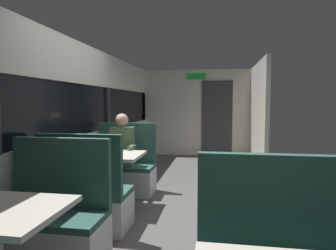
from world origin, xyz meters
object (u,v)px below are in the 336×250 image
dining_table_mid_window (108,161)px  seated_passenger (123,160)px  bench_mid_window_facing_end (87,200)px  bench_near_window_facing_entry (53,225)px  bench_mid_window_facing_entry (125,172)px

dining_table_mid_window → seated_passenger: (0.00, 0.63, -0.10)m
bench_mid_window_facing_end → dining_table_mid_window: bearing=90.0°
seated_passenger → dining_table_mid_window: bearing=-90.0°
bench_near_window_facing_entry → bench_mid_window_facing_entry: 2.08m
bench_mid_window_facing_end → seated_passenger: size_ratio=0.87×
seated_passenger → bench_near_window_facing_entry: bearing=-90.0°
bench_mid_window_facing_end → seated_passenger: 1.34m
dining_table_mid_window → bench_mid_window_facing_end: bearing=-90.0°
bench_mid_window_facing_entry → seated_passenger: size_ratio=0.87×
dining_table_mid_window → seated_passenger: 0.64m
dining_table_mid_window → seated_passenger: size_ratio=0.71×
bench_near_window_facing_entry → dining_table_mid_window: 1.42m
bench_near_window_facing_entry → seated_passenger: (0.00, 2.01, 0.21)m
dining_table_mid_window → seated_passenger: seated_passenger is taller
bench_mid_window_facing_end → bench_mid_window_facing_entry: 1.40m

